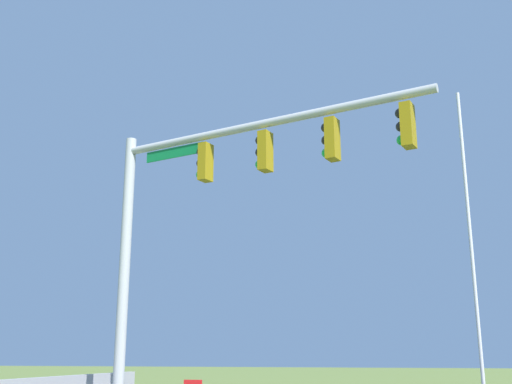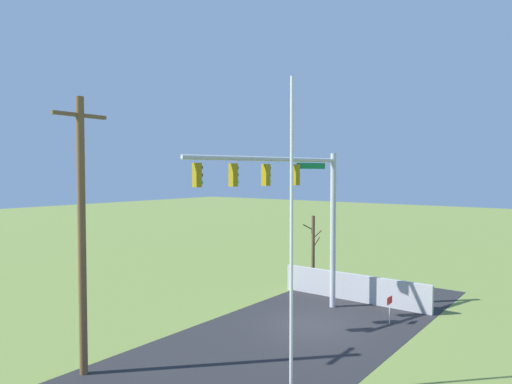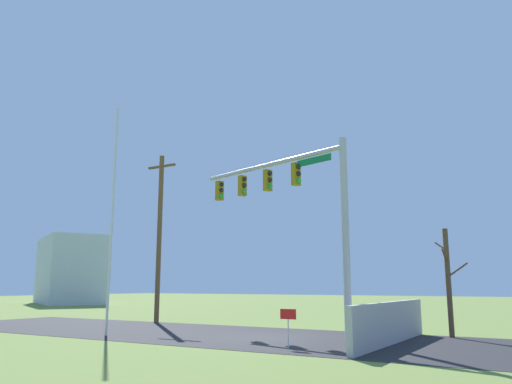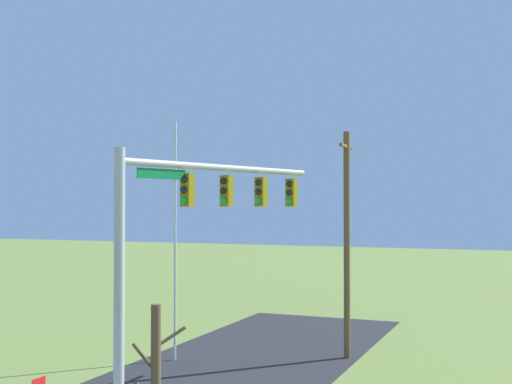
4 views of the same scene
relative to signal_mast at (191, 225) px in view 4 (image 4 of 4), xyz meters
The scene contains 4 objects.
road_surface 7.24m from the signal_mast, 163.35° to the right, with size 28.00×8.00×0.01m, color #232326.
signal_mast is the anchor object (origin of this frame).
flagpole 7.58m from the signal_mast, 147.47° to the right, with size 0.10×0.10×9.47m, color silver.
utility_pole 9.59m from the signal_mast, 166.79° to the left, with size 1.90×0.26×9.12m.
Camera 4 is at (17.55, 10.34, 6.12)m, focal length 47.04 mm.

